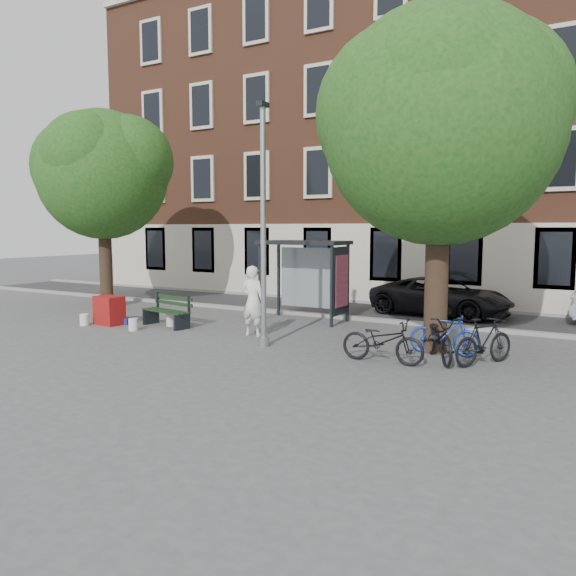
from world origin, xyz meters
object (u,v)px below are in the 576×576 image
Objects in this scene: bike_a at (383,341)px; bench at (168,313)px; red_stand at (109,310)px; notice_sign at (433,293)px; car_dark at (441,296)px; lamppost at (263,238)px; bike_c at (439,337)px; bus_shelter at (316,263)px; painter at (253,301)px; bike_b at (445,334)px; bike_d at (484,341)px.

bench is at bearing 81.23° from bike_a.
notice_sign is (9.70, 1.82, 0.94)m from red_stand.
car_dark is 11.09m from red_stand.
lamppost reaches higher than notice_sign.
bus_shelter is at bearing 114.86° from bike_c.
red_stand is 9.91m from notice_sign.
painter is 2.21× the size of red_stand.
lamppost reaches higher than car_dark.
painter is 4.88m from notice_sign.
bike_a is at bearing 145.04° from bike_b.
bike_b is at bearing 1.58° from bike_d.
notice_sign is (0.46, 2.33, 0.88)m from bike_a.
red_stand is at bearing 7.36° from painter.
painter is 1.17× the size of bike_b.
bus_shelter is at bearing 59.76° from bike_b.
bike_d is 0.93× the size of notice_sign.
bike_c is 1.79m from notice_sign.
red_stand is at bearing 86.99° from bike_a.
bike_d reaches higher than bike_b.
red_stand is (-5.96, 0.33, -2.33)m from lamppost.
lamppost is 2.99× the size of bike_c.
bench is 9.43m from bike_d.
notice_sign is (-1.55, 1.41, 0.85)m from bike_d.
bike_c is (1.04, 0.86, 0.03)m from bike_a.
notice_sign is (4.73, 1.15, 0.39)m from painter.
bike_c is 10.28m from red_stand.
bike_b is 0.35× the size of car_dark.
car_dark is at bearing 45.50° from bus_shelter.
bike_b is 0.96× the size of bike_d.
bike_a reaches higher than bench.
bike_a is 2.22m from bike_d.
bike_c reaches higher than bench.
lamppost is 3.61× the size of bike_b.
bus_shelter is 5.95m from bike_a.
bus_shelter reaches higher than bike_b.
car_dark is (-1.72, 6.69, 0.13)m from bike_c.
notice_sign is at bearing -159.77° from car_dark.
bike_b is at bearing -177.22° from painter.
painter reaches higher than bike_a.
bike_a is at bearing 2.23° from bench.
bike_c is 0.98m from bike_d.
notice_sign reaches higher than bike_d.
bus_shelter is 1.43× the size of painter.
notice_sign is (3.74, 2.15, -1.40)m from lamppost.
notice_sign reaches higher than car_dark.
lamppost is at bearing -131.31° from notice_sign.
car_dark is 5.32× the size of red_stand.
painter is (-0.99, 1.00, -1.79)m from lamppost.
car_dark reaches higher than bike_b.
bike_b is at bearing 62.38° from bike_c.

